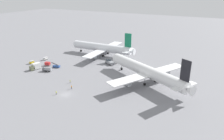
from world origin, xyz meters
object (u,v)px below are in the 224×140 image
gse_belt_loader_portside (56,66)px  ground_crew_marshaller_foreground (70,82)px  airliner_at_gate_left (102,48)px  ground_crew_wing_walker_right (56,93)px  gse_container_dolly_flat (48,64)px  pushback_tug (110,62)px  ground_crew_ramp_agent_by_cones (72,87)px  gse_baggage_cart_trailing (45,59)px  airliner_being_pushed (146,71)px  gse_catering_truck_tall (35,66)px  gse_fuel_bowser_stubby (47,69)px  gse_baggage_cart_near_cluster (32,62)px

gse_belt_loader_portside → ground_crew_marshaller_foreground: 24.74m
airliner_at_gate_left → ground_crew_wing_walker_right: airliner_at_gate_left is taller
gse_container_dolly_flat → gse_belt_loader_portside: (6.73, -0.10, -0.35)m
gse_container_dolly_flat → gse_belt_loader_portside: gse_belt_loader_portside is taller
pushback_tug → ground_crew_ramp_agent_by_cones: size_ratio=5.10×
airliner_at_gate_left → gse_baggage_cart_trailing: (-26.24, -26.38, -4.11)m
pushback_tug → ground_crew_wing_walker_right: pushback_tug is taller
airliner_being_pushed → ground_crew_wing_walker_right: (-29.27, -30.88, -4.68)m
pushback_tug → gse_catering_truck_tall: 42.52m
gse_catering_truck_tall → ground_crew_ramp_agent_by_cones: (33.44, -10.49, -0.85)m
gse_container_dolly_flat → gse_fuel_bowser_stubby: (6.39, -7.13, 0.16)m
ground_crew_marshaller_foreground → airliner_being_pushed: bearing=30.6°
ground_crew_wing_walker_right → gse_catering_truck_tall: bearing=150.0°
gse_container_dolly_flat → gse_belt_loader_portside: size_ratio=0.72×
gse_belt_loader_portside → ground_crew_wing_walker_right: (22.87, -25.86, 0.02)m
gse_baggage_cart_trailing → gse_baggage_cart_near_cluster: (-2.02, -9.25, 0.00)m
ground_crew_marshaller_foreground → ground_crew_wing_walker_right: 12.44m
gse_baggage_cart_near_cluster → ground_crew_wing_walker_right: gse_baggage_cart_near_cluster is taller
pushback_tug → gse_fuel_bowser_stubby: (-24.45, -26.75, 0.05)m
airliner_at_gate_left → gse_baggage_cart_trailing: 37.44m
gse_baggage_cart_near_cluster → airliner_at_gate_left: bearing=51.6°
gse_baggage_cart_near_cluster → ground_crew_ramp_agent_by_cones: size_ratio=1.61×
gse_belt_loader_portside → gse_baggage_cart_near_cluster: gse_belt_loader_portside is taller
gse_belt_loader_portside → gse_baggage_cart_trailing: size_ratio=1.84×
gse_baggage_cart_trailing → ground_crew_marshaller_foreground: size_ratio=1.72×
pushback_tug → gse_fuel_bowser_stubby: 36.24m
ground_crew_ramp_agent_by_cones → gse_catering_truck_tall: bearing=162.6°
gse_container_dolly_flat → gse_baggage_cart_near_cluster: (-11.07, -1.70, -0.31)m
ground_crew_ramp_agent_by_cones → gse_baggage_cart_trailing: bearing=147.6°
airliner_being_pushed → gse_container_dolly_flat: airliner_being_pushed is taller
airliner_being_pushed → gse_belt_loader_portside: size_ratio=9.75×
gse_belt_loader_portside → pushback_tug: bearing=39.3°
airliner_being_pushed → gse_baggage_cart_near_cluster: size_ratio=17.66×
airliner_being_pushed → gse_fuel_bowser_stubby: (-52.47, -12.06, -4.19)m
pushback_tug → gse_catering_truck_tall: gse_catering_truck_tall is taller
gse_container_dolly_flat → gse_baggage_cart_near_cluster: size_ratio=1.30×
gse_baggage_cart_near_cluster → gse_fuel_bowser_stubby: size_ratio=0.53×
gse_fuel_bowser_stubby → airliner_at_gate_left: bearing=75.3°
gse_baggage_cart_near_cluster → ground_crew_wing_walker_right: size_ratio=1.72×
airliner_at_gate_left → ground_crew_ramp_agent_by_cones: bearing=-74.3°
gse_baggage_cart_trailing → ground_crew_wing_walker_right: bearing=-40.9°
gse_catering_truck_tall → airliner_being_pushed: bearing=12.0°
gse_container_dolly_flat → ground_crew_marshaller_foreground: gse_container_dolly_flat is taller
gse_belt_loader_portside → gse_catering_truck_tall: 11.43m
gse_baggage_cart_near_cluster → ground_crew_ramp_agent_by_cones: 46.14m
ground_crew_marshaller_foreground → gse_catering_truck_tall: bearing=168.7°
airliner_being_pushed → pushback_tug: (-28.02, 14.69, -4.24)m
gse_fuel_bowser_stubby → gse_baggage_cart_near_cluster: bearing=162.7°
airliner_at_gate_left → gse_belt_loader_portside: (-10.46, -34.03, -4.15)m
gse_belt_loader_portside → ground_crew_ramp_agent_by_cones: gse_belt_loader_portside is taller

